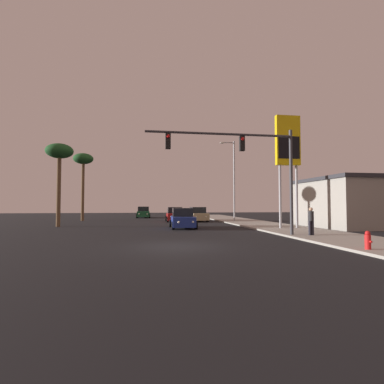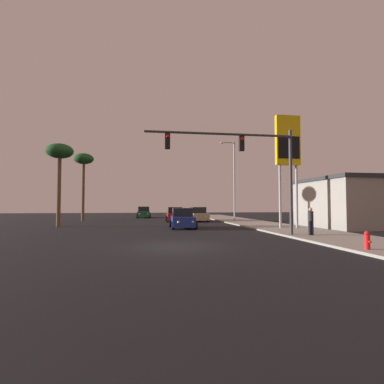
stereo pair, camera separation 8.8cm
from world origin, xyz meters
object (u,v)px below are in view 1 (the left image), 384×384
Objects in this scene: car_green at (143,213)px; palm_tree_near at (59,155)px; street_lamp at (233,177)px; gas_station_sign at (288,147)px; pedestrian_on_sidewalk at (311,220)px; car_tan at (198,215)px; palm_tree_mid at (83,162)px; car_red at (175,215)px; car_blue at (183,219)px; traffic_light_mast at (249,158)px; fire_hydrant at (368,240)px.

car_green is 19.94m from palm_tree_near.
street_lamp is 1.00× the size of gas_station_sign.
pedestrian_on_sidewalk is (-1.31, -5.49, -5.58)m from gas_station_sign.
car_tan is (6.46, -10.95, 0.00)m from car_green.
car_green is 0.58× the size of palm_tree_near.
palm_tree_near is (-18.95, 5.74, -0.19)m from gas_station_sign.
street_lamp reaches higher than palm_tree_mid.
pedestrian_on_sidewalk is (6.63, -17.91, 0.27)m from car_red.
palm_tree_near is at bearing -90.17° from palm_tree_mid.
pedestrian_on_sidewalk is (6.89, -8.07, 0.27)m from car_blue.
pedestrian_on_sidewalk is (10.35, -28.91, 0.27)m from car_green.
car_blue is (-3.00, -9.89, 0.00)m from car_tan.
traffic_light_mast is 8.08m from fire_hydrant.
gas_station_sign is 1.09× the size of palm_tree_mid.
traffic_light_mast is (6.63, -28.44, 4.05)m from car_green.
palm_tree_near is at bearing 67.80° from car_green.
car_green is 5.68× the size of fire_hydrant.
car_blue and car_red have the same top height.
car_tan is 23.86m from fire_hydrant.
street_lamp reaches higher than car_blue.
fire_hydrant is at bearing 105.62° from car_green.
car_tan is at bearing 97.39° from fire_hydrant.
palm_tree_mid is at bearing 46.78° from car_green.
palm_tree_mid reaches higher than car_green.
traffic_light_mast is at bearing 172.82° from pedestrian_on_sidewalk.
palm_tree_mid is at bearing 121.95° from fire_hydrant.
car_green is at bearing 109.70° from pedestrian_on_sidewalk.
traffic_light_mast is at bearing 100.67° from car_red.
traffic_light_mast is at bearing 103.34° from car_green.
car_green and car_tan have the same top height.
palm_tree_near reaches higher than car_red.
car_blue is at bearing 112.60° from traffic_light_mast.
street_lamp is at bearing -18.04° from palm_tree_mid.
fire_hydrant is at bearing 95.17° from car_tan.
street_lamp is at bearing 90.99° from pedestrian_on_sidewalk.
car_red reaches higher than fire_hydrant.
gas_station_sign reaches higher than traffic_light_mast.
palm_tree_near is (-10.76, 3.17, 5.67)m from car_blue.
palm_tree_near reaches higher than car_tan.
car_red is at bearing 122.60° from gas_station_sign.
gas_station_sign reaches higher than palm_tree_mid.
car_blue is 10.92m from street_lamp.
palm_tree_mid reaches higher than palm_tree_near.
gas_station_sign reaches higher than palm_tree_near.
palm_tree_near is at bearing -165.94° from street_lamp.
car_blue is 10.61m from pedestrian_on_sidewalk.
car_tan reaches higher than fire_hydrant.
car_blue is 0.48× the size of gas_station_sign.
car_tan is 5.71× the size of fire_hydrant.
palm_tree_near is 10.03m from palm_tree_mid.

